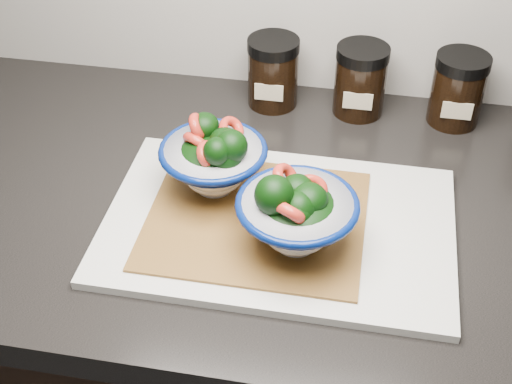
% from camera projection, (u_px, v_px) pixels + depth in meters
% --- Properties ---
extents(countertop, '(3.50, 0.60, 0.04)m').
position_uv_depth(countertop, '(403.00, 225.00, 0.96)').
color(countertop, black).
rests_on(countertop, cabinet).
extents(cutting_board, '(0.45, 0.30, 0.01)m').
position_uv_depth(cutting_board, '(279.00, 225.00, 0.93)').
color(cutting_board, silver).
rests_on(cutting_board, countertop).
extents(bamboo_mat, '(0.28, 0.24, 0.00)m').
position_uv_depth(bamboo_mat, '(256.00, 219.00, 0.92)').
color(bamboo_mat, olive).
rests_on(bamboo_mat, cutting_board).
extents(bowl_left, '(0.14, 0.14, 0.11)m').
position_uv_depth(bowl_left, '(215.00, 159.00, 0.94)').
color(bowl_left, white).
rests_on(bowl_left, bamboo_mat).
extents(bowl_right, '(0.15, 0.15, 0.11)m').
position_uv_depth(bowl_right, '(296.00, 214.00, 0.85)').
color(bowl_right, white).
rests_on(bowl_right, bamboo_mat).
extents(spice_jar_a, '(0.08, 0.08, 0.11)m').
position_uv_depth(spice_jar_a, '(273.00, 72.00, 1.13)').
color(spice_jar_a, black).
rests_on(spice_jar_a, countertop).
extents(spice_jar_b, '(0.08, 0.08, 0.11)m').
position_uv_depth(spice_jar_b, '(360.00, 80.00, 1.11)').
color(spice_jar_b, black).
rests_on(spice_jar_b, countertop).
extents(spice_jar_c, '(0.08, 0.08, 0.11)m').
position_uv_depth(spice_jar_c, '(458.00, 89.00, 1.09)').
color(spice_jar_c, black).
rests_on(spice_jar_c, countertop).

